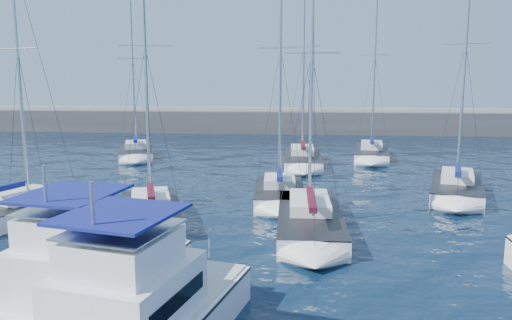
# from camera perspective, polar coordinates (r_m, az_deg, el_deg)

# --- Properties ---
(ground) EXTENTS (220.00, 220.00, 0.00)m
(ground) POSITION_cam_1_polar(r_m,az_deg,el_deg) (20.11, -3.01, -12.91)
(ground) COLOR black
(ground) RESTS_ON ground
(breakwater) EXTENTS (160.00, 6.00, 4.45)m
(breakwater) POSITION_cam_1_polar(r_m,az_deg,el_deg) (70.77, 2.95, 4.05)
(breakwater) COLOR #424244
(breakwater) RESTS_ON ground
(motor_yacht_port_inner) EXTENTS (4.54, 8.64, 4.69)m
(motor_yacht_port_inner) POSITION_cam_1_polar(r_m,az_deg,el_deg) (17.31, -18.28, -13.15)
(motor_yacht_port_inner) COLOR white
(motor_yacht_port_inner) RESTS_ON ground
(motor_yacht_stbd_inner) EXTENTS (5.17, 8.36, 4.69)m
(motor_yacht_stbd_inner) POSITION_cam_1_polar(r_m,az_deg,el_deg) (14.75, -12.96, -16.99)
(motor_yacht_stbd_inner) COLOR white
(motor_yacht_stbd_inner) RESTS_ON ground
(sailboat_mid_a) EXTENTS (5.14, 7.45, 14.63)m
(sailboat_mid_a) POSITION_cam_1_polar(r_m,az_deg,el_deg) (30.10, -25.41, -5.17)
(sailboat_mid_a) COLOR white
(sailboat_mid_a) RESTS_ON ground
(sailboat_mid_b) EXTENTS (5.17, 7.78, 14.83)m
(sailboat_mid_b) POSITION_cam_1_polar(r_m,az_deg,el_deg) (27.18, -11.90, -5.95)
(sailboat_mid_b) COLOR white
(sailboat_mid_b) RESTS_ON ground
(sailboat_mid_c) EXTENTS (3.25, 6.75, 15.07)m
(sailboat_mid_c) POSITION_cam_1_polar(r_m,az_deg,el_deg) (31.01, 2.70, -3.81)
(sailboat_mid_c) COLOR white
(sailboat_mid_c) RESTS_ON ground
(sailboat_mid_d) EXTENTS (3.36, 9.52, 14.15)m
(sailboat_mid_d) POSITION_cam_1_polar(r_m,az_deg,el_deg) (25.72, 6.14, -6.75)
(sailboat_mid_d) COLOR white
(sailboat_mid_d) RESTS_ON ground
(sailboat_mid_e) EXTENTS (5.31, 8.90, 15.68)m
(sailboat_mid_e) POSITION_cam_1_polar(r_m,az_deg,el_deg) (35.11, 21.95, -2.96)
(sailboat_mid_e) COLOR white
(sailboat_mid_e) RESTS_ON ground
(sailboat_back_a) EXTENTS (5.18, 7.94, 15.11)m
(sailboat_back_a) POSITION_cam_1_polar(r_m,az_deg,el_deg) (49.30, -13.53, 0.86)
(sailboat_back_a) COLOR white
(sailboat_back_a) RESTS_ON ground
(sailboat_back_b) EXTENTS (3.36, 9.50, 16.65)m
(sailboat_back_b) POSITION_cam_1_polar(r_m,az_deg,el_deg) (44.39, 5.31, 0.15)
(sailboat_back_b) COLOR white
(sailboat_back_b) RESTS_ON ground
(sailboat_back_c) EXTENTS (4.12, 8.65, 15.63)m
(sailboat_back_c) POSITION_cam_1_polar(r_m,az_deg,el_deg) (48.71, 13.05, 0.77)
(sailboat_back_c) COLOR white
(sailboat_back_c) RESTS_ON ground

